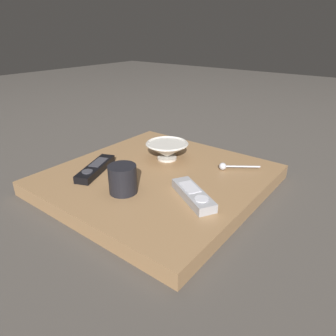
{
  "coord_description": "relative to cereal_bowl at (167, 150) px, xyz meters",
  "views": [
    {
      "loc": [
        0.69,
        0.57,
        0.48
      ],
      "look_at": [
        -0.02,
        0.03,
        0.07
      ],
      "focal_mm": 32.63,
      "sensor_mm": 36.0,
      "label": 1
    }
  ],
  "objects": [
    {
      "name": "teaspoon",
      "position": [
        -0.05,
        0.21,
        -0.02
      ],
      "size": [
        0.09,
        0.11,
        0.02
      ],
      "color": "silver",
      "rests_on": "table"
    },
    {
      "name": "tv_remote_far",
      "position": [
        0.23,
        -0.12,
        -0.02
      ],
      "size": [
        0.2,
        0.12,
        0.03
      ],
      "color": "black",
      "rests_on": "table"
    },
    {
      "name": "cereal_bowl",
      "position": [
        0.0,
        0.0,
        0.0
      ],
      "size": [
        0.15,
        0.15,
        0.06
      ],
      "color": "beige",
      "rests_on": "table"
    },
    {
      "name": "coffee_mug",
      "position": [
        0.27,
        0.05,
        0.01
      ],
      "size": [
        0.08,
        0.08,
        0.08
      ],
      "color": "black",
      "rests_on": "table"
    },
    {
      "name": "ground_plane",
      "position": [
        0.11,
        0.05,
        -0.08
      ],
      "size": [
        6.0,
        6.0,
        0.0
      ],
      "primitive_type": "plane",
      "color": "#47423D"
    },
    {
      "name": "tv_remote_near",
      "position": [
        0.18,
        0.23,
        -0.02
      ],
      "size": [
        0.14,
        0.18,
        0.03
      ],
      "color": "#9E9EA3",
      "rests_on": "table"
    },
    {
      "name": "table",
      "position": [
        0.11,
        0.05,
        -0.06
      ],
      "size": [
        0.64,
        0.63,
        0.05
      ],
      "color": "#936D47",
      "rests_on": "ground"
    }
  ]
}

